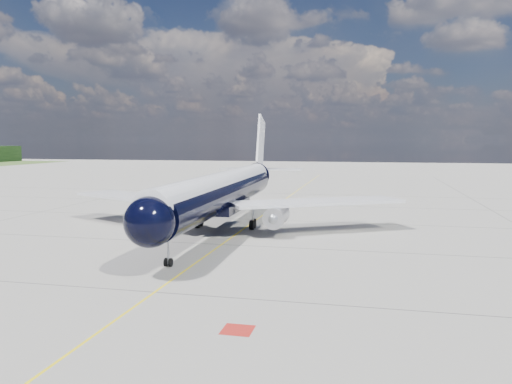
% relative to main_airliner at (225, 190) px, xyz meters
% --- Properties ---
extents(ground, '(320.00, 320.00, 0.00)m').
position_rel_main_airliner_xyz_m(ground, '(2.06, 11.66, -4.20)').
color(ground, gray).
rests_on(ground, ground).
extents(taxiway_centerline, '(0.16, 160.00, 0.01)m').
position_rel_main_airliner_xyz_m(taxiway_centerline, '(2.06, 6.66, -4.20)').
color(taxiway_centerline, yellow).
rests_on(taxiway_centerline, ground).
extents(red_marking, '(1.60, 1.60, 0.01)m').
position_rel_main_airliner_xyz_m(red_marking, '(8.86, -28.34, -4.20)').
color(red_marking, maroon).
rests_on(red_marking, ground).
extents(main_airliner, '(38.52, 46.82, 13.54)m').
position_rel_main_airliner_xyz_m(main_airliner, '(0.00, 0.00, 0.00)').
color(main_airliner, black).
rests_on(main_airliner, ground).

